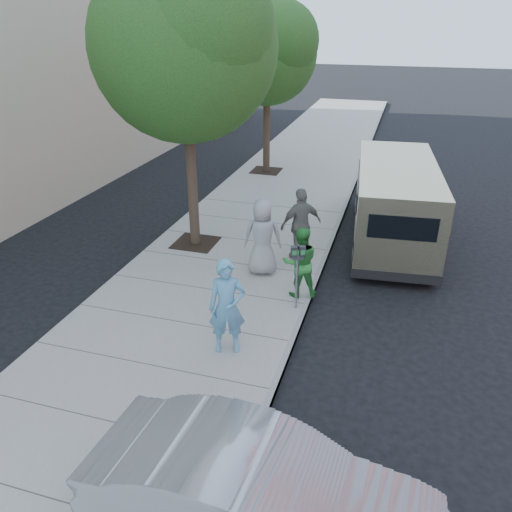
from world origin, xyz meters
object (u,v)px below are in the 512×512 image
person_officer (227,307)px  person_gray_shirt (263,237)px  parking_meter (298,264)px  person_green_shirt (300,262)px  sedan (261,500)px  tree_near (186,40)px  tree_far (269,49)px  van (394,202)px  person_striped_polo (301,224)px

person_officer → person_gray_shirt: (-0.25, 3.32, 0.01)m
parking_meter → person_green_shirt: person_green_shirt is taller
parking_meter → person_gray_shirt: size_ratio=0.77×
sedan → person_officer: (-1.70, 3.53, 0.37)m
tree_near → tree_far: tree_near is taller
parking_meter → person_green_shirt: (-0.06, 0.59, -0.25)m
van → tree_far: bearing=128.7°
person_gray_shirt → tree_near: bearing=-43.2°
person_officer → person_striped_polo: size_ratio=0.99×
tree_near → tree_far: bearing=90.0°
van → sedan: van is taller
parking_meter → sedan: (0.75, -5.42, -0.50)m
tree_near → sedan: size_ratio=1.65×
van → person_green_shirt: van is taller
sedan → person_striped_polo: 8.03m
tree_far → van: (5.32, -5.50, -3.65)m
sedan → person_gray_shirt: (-1.95, 6.85, 0.38)m
tree_far → person_officer: tree_far is taller
van → person_striped_polo: van is taller
sedan → person_striped_polo: bearing=12.1°
tree_near → tree_far: size_ratio=1.16×
tree_far → person_gray_shirt: (2.30, -8.79, -3.75)m
parking_meter → van: bearing=44.6°
tree_near → person_green_shirt: (3.44, -2.03, -4.54)m
tree_near → person_green_shirt: 6.05m
tree_near → person_gray_shirt: tree_near is taller
person_green_shirt → person_striped_polo: bearing=-98.4°
parking_meter → person_gray_shirt: person_gray_shirt is taller
van → person_officer: 7.17m
person_green_shirt → person_striped_polo: size_ratio=0.87×
van → person_gray_shirt: (-3.02, -3.29, -0.10)m
tree_far → person_striped_polo: size_ratio=3.30×
parking_meter → person_striped_polo: bearing=76.0°
person_gray_shirt → person_striped_polo: bearing=-140.5°
tree_far → parking_meter: bearing=-71.1°
person_green_shirt → tree_far: bearing=-90.4°
person_officer → tree_far: bearing=82.2°
parking_meter → sedan: parking_meter is taller
parking_meter → person_officer: 2.12m
sedan → person_gray_shirt: 7.13m
tree_near → person_officer: tree_near is taller
van → person_green_shirt: (-1.88, -4.13, -0.23)m
sedan → person_officer: size_ratio=2.34×
tree_far → sedan: bearing=-74.8°
person_officer → person_green_shirt: bearing=50.5°
van → person_officer: bearing=-118.1°
sedan → van: bearing=-2.6°
parking_meter → person_striped_polo: person_striped_polo is taller
person_green_shirt → person_gray_shirt: (-1.14, 0.84, 0.13)m
tree_far → person_gray_shirt: bearing=-75.3°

